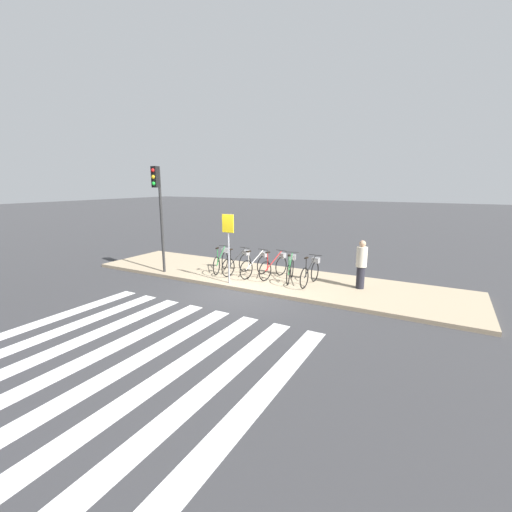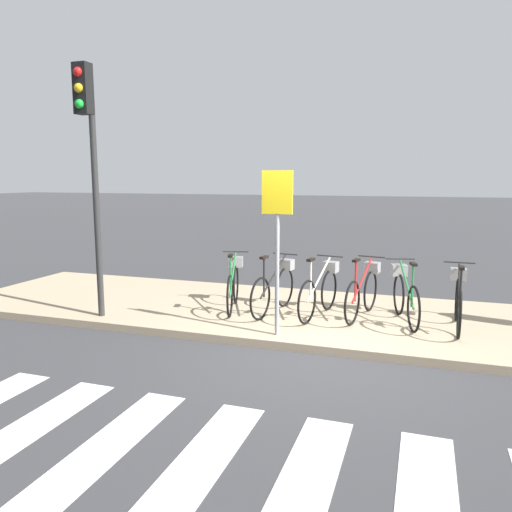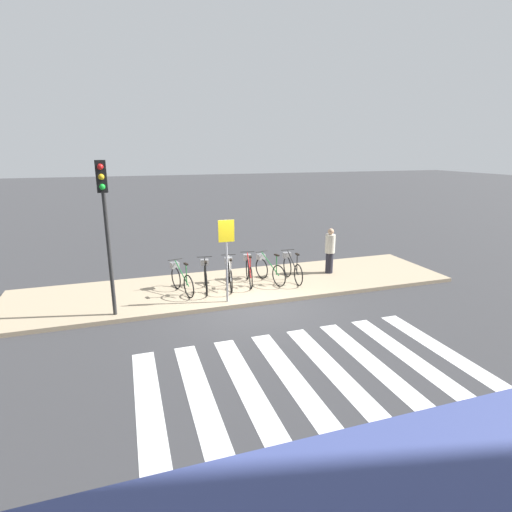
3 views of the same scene
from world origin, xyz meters
TOP-DOWN VIEW (x-y plane):
  - ground_plane at (0.00, 0.00)m, footprint 120.00×120.00m
  - sidewalk at (0.00, 1.67)m, footprint 13.91×3.33m
  - road_crosswalk at (0.00, -5.80)m, footprint 6.75×8.00m
  - parked_bicycle_0 at (-1.84, 1.49)m, footprint 0.58×1.60m
  - parked_bicycle_1 at (-1.09, 1.51)m, footprint 0.46×1.63m
  - parked_bicycle_2 at (-0.32, 1.52)m, footprint 0.48×1.63m
  - parked_bicycle_3 at (0.35, 1.69)m, footprint 0.49×1.63m
  - parked_bicycle_4 at (1.00, 1.61)m, footprint 0.59×1.60m
  - parked_bicycle_5 at (1.77, 1.52)m, footprint 0.46×1.65m
  - pedestrian at (3.34, 1.85)m, footprint 0.34×0.34m
  - traffic_light at (-3.73, 0.24)m, footprint 0.24×0.40m
  - sign_post at (-0.71, 0.29)m, footprint 0.44×0.07m

SIDE VIEW (x-z plane):
  - ground_plane at x=0.00m, z-range 0.00..0.00m
  - road_crosswalk at x=0.00m, z-range 0.00..0.01m
  - sidewalk at x=0.00m, z-range 0.00..0.12m
  - parked_bicycle_0 at x=-1.84m, z-range 0.06..1.07m
  - parked_bicycle_1 at x=-1.09m, z-range 0.06..1.07m
  - parked_bicycle_2 at x=-0.32m, z-range 0.06..1.07m
  - parked_bicycle_3 at x=0.35m, z-range 0.06..1.07m
  - parked_bicycle_4 at x=1.00m, z-range 0.06..1.07m
  - parked_bicycle_5 at x=1.77m, z-range 0.06..1.07m
  - pedestrian at x=3.34m, z-range 0.15..1.73m
  - sign_post at x=-0.71m, z-range 0.54..2.89m
  - traffic_light at x=-3.73m, z-range 0.96..4.90m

